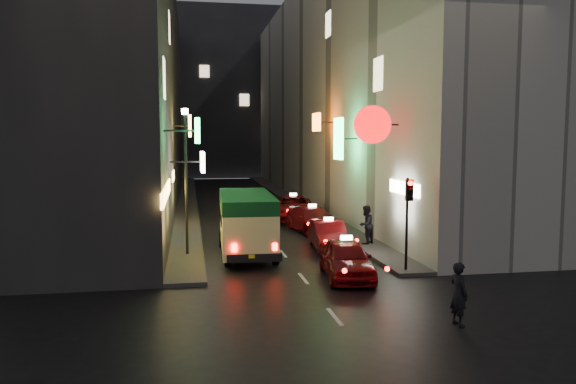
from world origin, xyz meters
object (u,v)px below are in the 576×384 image
minibus (246,217)px  taxi_near (346,256)px  traffic_light (408,204)px  lamp_post (186,171)px  pedestrian_crossing (459,290)px

minibus → taxi_near: size_ratio=1.20×
minibus → taxi_near: bearing=-54.8°
traffic_light → lamp_post: lamp_post is taller
taxi_near → minibus: bearing=125.2°
pedestrian_crossing → lamp_post: lamp_post is taller
taxi_near → lamp_post: 7.96m
minibus → taxi_near: 5.66m
pedestrian_crossing → traffic_light: bearing=-18.1°
minibus → taxi_near: (3.22, -4.57, -0.89)m
taxi_near → pedestrian_crossing: size_ratio=2.67×
traffic_light → lamp_post: (-8.20, 4.53, 1.04)m
minibus → lamp_post: 3.26m
traffic_light → lamp_post: bearing=151.1°
lamp_post → pedestrian_crossing: bearing=-54.4°
lamp_post → traffic_light: bearing=-28.9°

